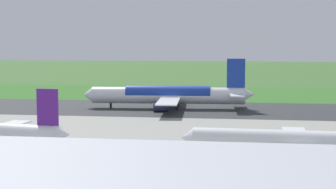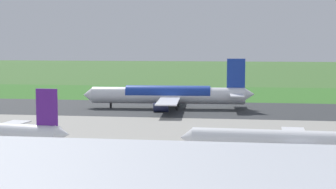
% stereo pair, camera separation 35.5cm
% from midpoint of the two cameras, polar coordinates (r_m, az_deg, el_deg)
% --- Properties ---
extents(ground_plane, '(800.00, 800.00, 0.00)m').
position_cam_midpoint_polar(ground_plane, '(158.26, 4.50, -1.68)').
color(ground_plane, '#3D662D').
extents(runway_asphalt, '(600.00, 38.90, 0.06)m').
position_cam_midpoint_polar(runway_asphalt, '(158.25, 4.50, -1.67)').
color(runway_asphalt, '#2D3033').
rests_on(runway_asphalt, ground).
extents(apron_concrete, '(440.00, 110.00, 0.05)m').
position_cam_midpoint_polar(apron_concrete, '(90.83, 2.05, -7.35)').
color(apron_concrete, gray).
rests_on(apron_concrete, ground).
extents(grass_verge_foreground, '(600.00, 80.00, 0.04)m').
position_cam_midpoint_polar(grass_verge_foreground, '(198.55, 5.16, -0.14)').
color(grass_verge_foreground, '#346B27').
rests_on(grass_verge_foreground, ground).
extents(airliner_main, '(54.13, 44.28, 15.88)m').
position_cam_midpoint_polar(airliner_main, '(158.92, 0.07, -0.05)').
color(airliner_main, white).
rests_on(airliner_main, ground).
extents(airliner_parked_mid, '(41.17, 33.65, 12.02)m').
position_cam_midpoint_polar(airliner_parked_mid, '(93.74, 14.09, -5.07)').
color(airliner_parked_mid, white).
rests_on(airliner_parked_mid, ground).
extents(service_car_followme, '(4.39, 2.33, 1.62)m').
position_cam_midpoint_polar(service_car_followme, '(162.46, -13.27, -1.33)').
color(service_car_followme, gold).
rests_on(service_car_followme, ground).
extents(no_stopping_sign, '(0.60, 0.10, 2.53)m').
position_cam_midpoint_polar(no_stopping_sign, '(196.14, 0.60, 0.24)').
color(no_stopping_sign, slate).
rests_on(no_stopping_sign, ground).
extents(traffic_cone_orange, '(0.40, 0.40, 0.55)m').
position_cam_midpoint_polar(traffic_cone_orange, '(200.46, -0.79, 0.01)').
color(traffic_cone_orange, orange).
rests_on(traffic_cone_orange, ground).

